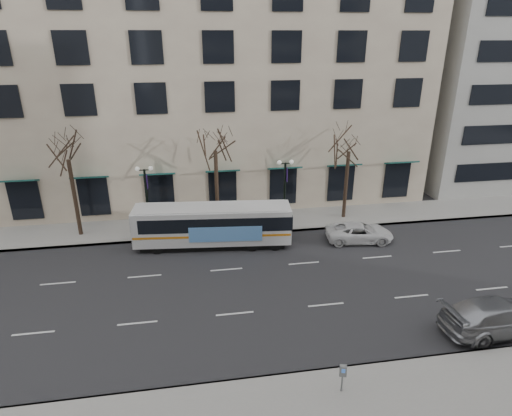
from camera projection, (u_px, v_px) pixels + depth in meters
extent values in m
plane|color=black|center=(230.00, 290.00, 24.64)|extent=(160.00, 160.00, 0.00)
cube|color=gray|center=(282.00, 220.00, 33.57)|extent=(80.00, 4.00, 0.15)
cube|color=tan|center=(181.00, 53.00, 38.97)|extent=(40.00, 20.00, 24.00)
cylinder|color=black|center=(75.00, 199.00, 30.11)|extent=(0.28, 0.28, 5.74)
cylinder|color=black|center=(217.00, 190.00, 31.55)|extent=(0.28, 0.28, 5.95)
cylinder|color=black|center=(346.00, 186.00, 33.12)|extent=(0.28, 0.28, 5.46)
cylinder|color=black|center=(148.00, 203.00, 30.44)|extent=(0.16, 0.16, 5.00)
cylinder|color=black|center=(151.00, 233.00, 31.33)|extent=(0.36, 0.36, 0.30)
cube|color=black|center=(144.00, 170.00, 29.51)|extent=(0.90, 0.06, 0.06)
sphere|color=silver|center=(137.00, 169.00, 29.41)|extent=(0.32, 0.32, 0.32)
sphere|color=silver|center=(151.00, 168.00, 29.54)|extent=(0.32, 0.32, 0.32)
cube|color=#321A62|center=(147.00, 182.00, 29.85)|extent=(0.04, 0.45, 1.00)
cylinder|color=black|center=(285.00, 195.00, 31.92)|extent=(0.16, 0.16, 5.00)
cylinder|color=black|center=(284.00, 224.00, 32.81)|extent=(0.36, 0.36, 0.30)
cube|color=black|center=(285.00, 163.00, 30.99)|extent=(0.90, 0.06, 0.06)
sphere|color=silver|center=(279.00, 162.00, 30.88)|extent=(0.32, 0.32, 0.32)
sphere|color=silver|center=(291.00, 162.00, 31.02)|extent=(0.32, 0.32, 0.32)
cube|color=#321A62|center=(287.00, 175.00, 31.33)|extent=(0.04, 0.45, 1.00)
cube|color=silver|center=(213.00, 224.00, 29.24)|extent=(10.78, 3.33, 2.43)
cube|color=black|center=(213.00, 242.00, 29.76)|extent=(9.91, 2.97, 0.40)
cube|color=black|center=(216.00, 219.00, 29.11)|extent=(10.36, 3.32, 0.97)
cube|color=#C57112|center=(213.00, 229.00, 29.40)|extent=(10.68, 3.35, 0.16)
cube|color=#5A93DB|center=(226.00, 234.00, 28.30)|extent=(4.84, 0.53, 1.06)
cube|color=silver|center=(212.00, 207.00, 28.77)|extent=(10.23, 3.05, 0.07)
cylinder|color=black|center=(157.00, 248.00, 28.54)|extent=(0.90, 0.33, 0.88)
cylinder|color=black|center=(161.00, 234.00, 30.41)|extent=(0.90, 0.33, 0.88)
cylinder|color=black|center=(252.00, 245.00, 28.90)|extent=(0.90, 0.33, 0.88)
cylinder|color=black|center=(251.00, 232.00, 30.78)|extent=(0.90, 0.33, 0.88)
cylinder|color=black|center=(276.00, 244.00, 28.99)|extent=(0.90, 0.33, 0.88)
cylinder|color=black|center=(273.00, 231.00, 30.87)|extent=(0.90, 0.33, 0.88)
imported|color=#95979C|center=(499.00, 316.00, 20.96)|extent=(5.99, 2.73, 1.70)
imported|color=silver|center=(359.00, 232.00, 30.22)|extent=(4.93, 2.73, 1.30)
cylinder|color=gray|center=(342.00, 382.00, 17.33)|extent=(0.08, 0.08, 0.89)
cube|color=gray|center=(343.00, 371.00, 17.10)|extent=(0.31, 0.25, 0.50)
cube|color=blue|center=(345.00, 371.00, 17.00)|extent=(0.14, 0.06, 0.18)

